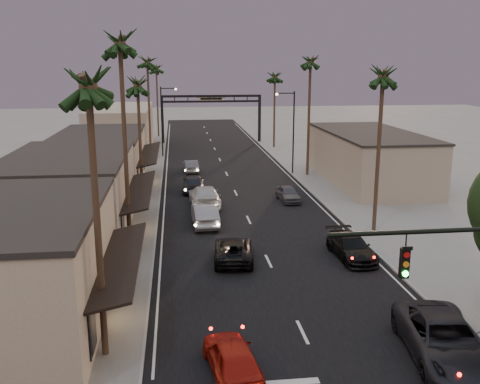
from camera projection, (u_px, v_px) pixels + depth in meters
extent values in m
plane|color=slate|center=(232.00, 186.00, 53.15)|extent=(200.00, 200.00, 0.00)
cube|color=black|center=(227.00, 176.00, 57.97)|extent=(14.00, 120.00, 0.02)
cube|color=slate|center=(142.00, 165.00, 63.61)|extent=(5.00, 92.00, 0.12)
cube|color=slate|center=(299.00, 162.00, 65.82)|extent=(5.00, 92.00, 0.12)
cube|color=tan|center=(10.00, 272.00, 23.96)|extent=(8.00, 12.00, 5.50)
cube|color=gray|center=(69.00, 197.00, 37.48)|extent=(8.00, 14.00, 5.50)
cube|color=tan|center=(100.00, 160.00, 52.98)|extent=(8.00, 16.00, 5.00)
cube|color=gray|center=(122.00, 128.00, 75.06)|extent=(8.00, 20.00, 6.00)
cube|color=gray|center=(369.00, 158.00, 54.19)|extent=(8.00, 18.00, 5.00)
cylinder|color=black|center=(454.00, 230.00, 17.25)|extent=(8.40, 0.16, 0.16)
cube|color=black|center=(404.00, 263.00, 17.31)|extent=(0.28, 0.22, 1.00)
cube|color=black|center=(162.00, 121.00, 80.43)|extent=(0.40, 0.40, 7.00)
cube|color=black|center=(259.00, 119.00, 82.15)|extent=(0.40, 0.40, 7.00)
cube|color=black|center=(211.00, 96.00, 80.44)|extent=(15.20, 0.35, 0.35)
cube|color=black|center=(211.00, 101.00, 80.63)|extent=(15.20, 0.30, 0.30)
cube|color=beige|center=(211.00, 99.00, 80.52)|extent=(4.20, 0.12, 1.00)
cylinder|color=black|center=(293.00, 133.00, 57.76)|extent=(0.16, 0.16, 9.00)
cylinder|color=black|center=(285.00, 93.00, 56.64)|extent=(2.00, 0.12, 0.12)
sphere|color=#FFD899|center=(277.00, 94.00, 56.56)|extent=(0.30, 0.30, 0.30)
cylinder|color=black|center=(162.00, 122.00, 68.63)|extent=(0.16, 0.16, 9.00)
cylinder|color=black|center=(169.00, 88.00, 67.74)|extent=(2.00, 0.12, 0.12)
sphere|color=#FFD899|center=(176.00, 89.00, 67.87)|extent=(0.30, 0.30, 0.30)
cylinder|color=#38281C|center=(98.00, 230.00, 20.94)|extent=(0.28, 0.28, 11.00)
sphere|color=black|center=(87.00, 70.00, 19.51)|extent=(3.20, 3.20, 3.20)
cylinder|color=#38281C|center=(125.00, 152.00, 33.25)|extent=(0.28, 0.28, 13.00)
sphere|color=black|center=(119.00, 33.00, 31.59)|extent=(3.20, 3.20, 3.20)
cylinder|color=#38281C|center=(140.00, 143.00, 47.11)|extent=(0.28, 0.28, 10.00)
sphere|color=black|center=(137.00, 79.00, 45.81)|extent=(3.20, 3.20, 3.20)
cylinder|color=#38281C|center=(149.00, 113.00, 65.22)|extent=(0.28, 0.28, 12.00)
sphere|color=black|center=(147.00, 57.00, 63.68)|extent=(3.20, 3.20, 3.20)
cylinder|color=#38281C|center=(378.00, 157.00, 37.42)|extent=(0.28, 0.28, 11.00)
sphere|color=black|center=(384.00, 67.00, 35.99)|extent=(3.20, 3.20, 3.20)
cylinder|color=#38281C|center=(309.00, 120.00, 56.61)|extent=(0.28, 0.28, 12.00)
sphere|color=black|center=(311.00, 56.00, 55.06)|extent=(3.20, 3.20, 3.20)
cylinder|color=#38281C|center=(274.00, 113.00, 76.15)|extent=(0.28, 0.28, 10.00)
sphere|color=black|center=(275.00, 73.00, 74.84)|extent=(3.20, 3.20, 3.20)
cylinder|color=#38281C|center=(157.00, 103.00, 87.57)|extent=(0.28, 0.28, 11.00)
sphere|color=black|center=(156.00, 65.00, 86.15)|extent=(3.20, 3.20, 3.20)
imported|color=#98140B|center=(232.00, 358.00, 20.71)|extent=(2.31, 4.57, 1.49)
imported|color=black|center=(233.00, 250.00, 32.88)|extent=(2.76, 5.17, 1.38)
imported|color=gray|center=(205.00, 214.00, 40.09)|extent=(1.97, 5.11, 1.66)
imported|color=#B6B6B6|center=(205.00, 196.00, 45.42)|extent=(2.63, 6.08, 1.74)
imported|color=black|center=(193.00, 183.00, 50.65)|extent=(2.23, 5.03, 1.68)
imported|color=#504F55|center=(191.00, 166.00, 59.68)|extent=(1.82, 4.27, 1.37)
imported|color=black|center=(444.00, 339.00, 21.80)|extent=(3.77, 6.70, 1.77)
imported|color=black|center=(351.00, 247.00, 33.27)|extent=(2.31, 5.09, 1.44)
imported|color=#49494E|center=(288.00, 194.00, 47.13)|extent=(1.83, 4.01, 1.33)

